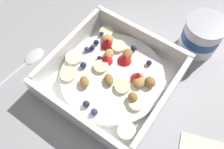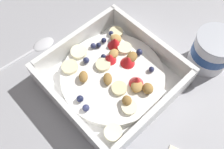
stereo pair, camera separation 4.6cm
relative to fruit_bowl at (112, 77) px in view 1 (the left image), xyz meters
name	(u,v)px [view 1 (the left image)]	position (x,y,z in m)	size (l,w,h in m)	color
ground_plane	(116,84)	(0.01, 0.00, -0.02)	(2.40, 2.40, 0.00)	#9E9EA3
fruit_bowl	(112,77)	(0.00, 0.00, 0.00)	(0.22, 0.22, 0.06)	white
spoon	(24,63)	(-0.17, -0.07, -0.02)	(0.03, 0.17, 0.01)	silver
yogurt_cup	(201,36)	(0.10, 0.18, 0.02)	(0.08, 0.08, 0.08)	white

